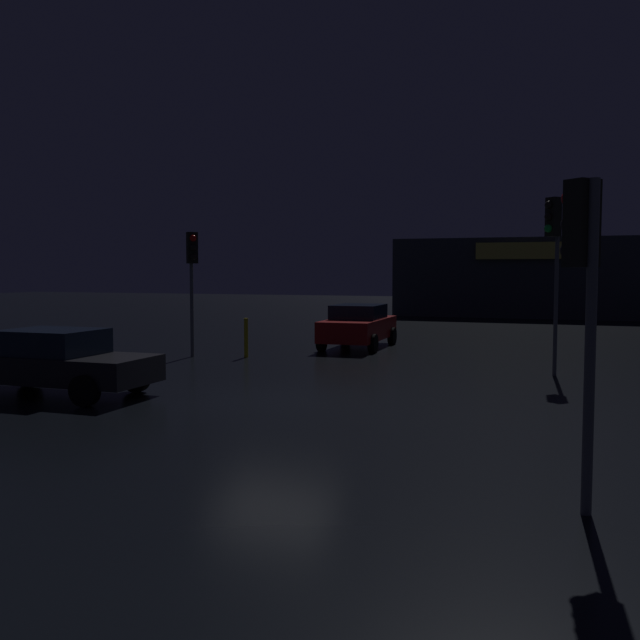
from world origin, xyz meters
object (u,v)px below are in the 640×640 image
Objects in this scene: car_far at (358,325)px; traffic_signal_opposite at (553,238)px; car_near at (54,361)px; traffic_signal_cross_left at (192,262)px; traffic_signal_cross_right at (583,265)px; store_building at (533,277)px.

traffic_signal_opposite is at bearing -35.69° from car_far.
traffic_signal_opposite is 1.01× the size of car_near.
traffic_signal_opposite reaches higher than traffic_signal_cross_left.
store_building is at bearing 94.08° from traffic_signal_cross_right.
traffic_signal_cross_right is 0.85× the size of car_far.
car_near is at bearing -103.64° from store_building.
traffic_signal_cross_left is (-10.62, 0.36, -0.54)m from traffic_signal_opposite.
traffic_signal_cross_right is at bearing -64.87° from car_far.
traffic_signal_cross_left is at bearing -108.27° from store_building.
store_building is at bearing 71.73° from traffic_signal_cross_left.
traffic_signal_opposite is (2.00, -26.48, 1.21)m from store_building.
car_far is (-7.21, 15.38, -1.97)m from traffic_signal_cross_right.
store_building is at bearing 76.36° from car_near.
store_building is 22.28m from car_far.
car_far is at bearing -101.86° from store_building.
traffic_signal_cross_right is 0.82× the size of car_near.
traffic_signal_cross_left is 7.33m from car_near.
car_near is (-10.02, -6.59, -2.78)m from traffic_signal_opposite.
car_near is 1.03× the size of car_far.
car_near is 11.82m from car_far.
store_building is 37.24m from traffic_signal_cross_right.
traffic_signal_cross_left is 6.34m from car_far.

